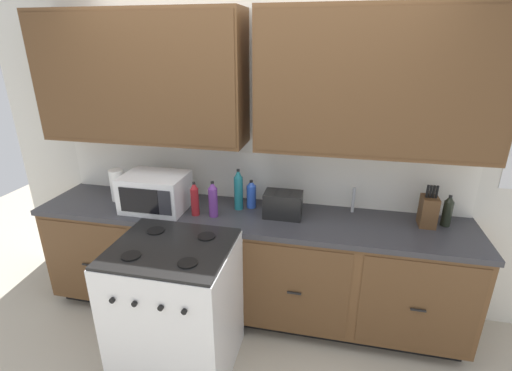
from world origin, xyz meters
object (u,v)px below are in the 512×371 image
at_px(microwave, 155,192).
at_px(paper_towel_roll, 118,185).
at_px(toaster, 283,205).
at_px(bottle_red, 195,199).
at_px(bottle_blue, 251,194).
at_px(bottle_teal, 238,190).
at_px(bottle_violet, 213,199).
at_px(bottle_dark, 448,211).
at_px(stove_range, 176,307).
at_px(knife_block, 428,211).

bearing_deg(microwave, paper_towel_roll, 166.54).
bearing_deg(toaster, bottle_red, -169.65).
bearing_deg(bottle_blue, bottle_red, -149.17).
relative_size(bottle_teal, bottle_blue, 1.45).
xyz_separation_m(toaster, paper_towel_roll, (-1.37, 0.01, 0.03)).
bearing_deg(bottle_violet, toaster, 12.23).
bearing_deg(bottle_blue, bottle_dark, -0.29).
bearing_deg(stove_range, knife_block, 23.80).
distance_m(microwave, bottle_violet, 0.48).
height_order(stove_range, microwave, microwave).
height_order(stove_range, bottle_teal, bottle_teal).
distance_m(bottle_red, bottle_blue, 0.45).
bearing_deg(paper_towel_roll, bottle_teal, 2.51).
bearing_deg(knife_block, bottle_blue, 178.35).
bearing_deg(bottle_teal, bottle_dark, 1.68).
height_order(toaster, bottle_teal, bottle_teal).
xyz_separation_m(knife_block, bottle_blue, (-1.29, 0.04, -0.00)).
bearing_deg(stove_range, paper_towel_roll, 138.98).
bearing_deg(paper_towel_roll, bottle_blue, 4.97).
xyz_separation_m(stove_range, bottle_violet, (0.10, 0.54, 0.57)).
bearing_deg(stove_range, bottle_teal, 70.29).
bearing_deg(bottle_dark, paper_towel_roll, -177.99).
relative_size(stove_range, bottle_teal, 2.90).
distance_m(bottle_dark, bottle_teal, 1.52).
relative_size(bottle_red, bottle_violet, 0.95).
relative_size(microwave, knife_block, 1.55).
distance_m(microwave, bottle_teal, 0.65).
xyz_separation_m(paper_towel_roll, bottle_violet, (0.86, -0.12, 0.01)).
bearing_deg(microwave, knife_block, 4.29).
relative_size(stove_range, microwave, 1.98).
distance_m(toaster, knife_block, 1.03).
xyz_separation_m(microwave, bottle_red, (0.34, -0.04, -0.01)).
bearing_deg(stove_range, toaster, 46.73).
height_order(paper_towel_roll, bottle_blue, paper_towel_roll).
xyz_separation_m(microwave, toaster, (0.99, 0.08, -0.04)).
bearing_deg(bottle_blue, knife_block, -1.65).
relative_size(microwave, bottle_teal, 1.47).
bearing_deg(knife_block, bottle_teal, -179.40).
xyz_separation_m(stove_range, paper_towel_roll, (-0.76, 0.66, 0.57)).
height_order(stove_range, bottle_blue, bottle_blue).
distance_m(stove_range, bottle_violet, 0.79).
xyz_separation_m(microwave, paper_towel_roll, (-0.38, 0.09, -0.01)).
relative_size(paper_towel_roll, bottle_blue, 1.15).
height_order(stove_range, paper_towel_roll, paper_towel_roll).
relative_size(knife_block, bottle_blue, 1.37).
xyz_separation_m(toaster, bottle_red, (-0.65, -0.12, 0.03)).
xyz_separation_m(bottle_dark, bottle_blue, (-1.43, 0.01, -0.00)).
height_order(knife_block, paper_towel_roll, knife_block).
bearing_deg(toaster, bottle_blue, 157.71).
bearing_deg(knife_block, bottle_violet, -173.21).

